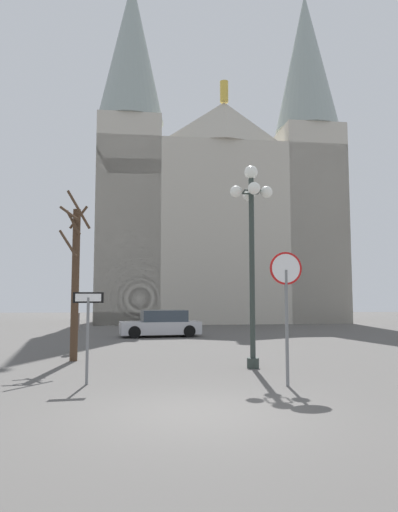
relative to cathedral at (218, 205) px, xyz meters
The scene contains 8 objects.
ground_plane 33.84m from the cathedral, 96.75° to the right, with size 120.00×120.00×0.00m, color #514F4C.
cathedral is the anchor object (origin of this frame).
stop_sign 30.73m from the cathedral, 92.81° to the right, with size 0.79×0.10×3.17m.
one_way_arrow_sign 31.05m from the cathedral, 102.07° to the right, with size 0.73×0.14×2.21m.
street_lamp 27.52m from the cathedral, 93.78° to the right, with size 1.31×1.31×6.13m.
bare_tree 27.01m from the cathedral, 106.62° to the right, with size 1.10×0.91×5.63m.
parked_car_near_silver 18.69m from the cathedral, 107.14° to the right, with size 4.50×2.47×1.42m.
pedestrian_walking 25.56m from the cathedral, 109.24° to the right, with size 0.32×0.32×1.74m.
Camera 1 is at (-0.44, -8.55, 2.06)m, focal length 32.46 mm.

